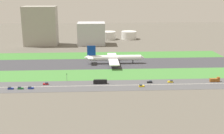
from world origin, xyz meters
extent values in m
plane|color=#5B564C|center=(0.00, 0.00, 0.00)|extent=(800.00, 800.00, 0.00)
cube|color=#38383D|center=(0.00, 0.00, 0.05)|extent=(280.00, 46.00, 0.10)
cube|color=#3D7A33|center=(0.00, 41.00, 0.05)|extent=(280.00, 36.00, 0.10)
cube|color=#427F38|center=(0.00, -41.00, 0.05)|extent=(280.00, 36.00, 0.10)
cube|color=#4C4C4F|center=(0.00, -73.00, 0.05)|extent=(280.00, 28.00, 0.10)
cube|color=silver|center=(0.00, -73.00, 0.11)|extent=(266.00, 0.50, 0.01)
cylinder|color=white|center=(8.47, 0.00, 6.30)|extent=(56.00, 6.00, 6.00)
cone|color=white|center=(38.47, 0.00, 6.30)|extent=(4.00, 5.70, 5.70)
cone|color=white|center=(-22.03, 0.00, 7.10)|extent=(5.00, 5.40, 5.40)
cube|color=navy|center=(-16.53, 0.00, 14.30)|extent=(9.00, 0.80, 11.00)
cube|color=white|center=(-17.53, 0.00, 7.30)|extent=(6.00, 16.00, 0.60)
cube|color=white|center=(6.47, 15.00, 5.10)|extent=(10.00, 26.00, 1.00)
cylinder|color=gray|center=(7.47, 9.00, 2.90)|extent=(5.00, 3.20, 3.20)
cube|color=white|center=(6.47, -15.00, 5.10)|extent=(10.00, 26.00, 1.00)
cylinder|color=gray|center=(7.47, -9.00, 2.90)|extent=(5.00, 3.20, 3.20)
cylinder|color=black|center=(28.07, 0.00, 1.70)|extent=(1.00, 1.00, 3.20)
cylinder|color=black|center=(4.47, 3.50, 1.70)|extent=(1.00, 1.00, 3.20)
cylinder|color=black|center=(4.47, -3.50, 1.70)|extent=(1.00, 1.00, 3.20)
cube|color=navy|center=(-64.04, -78.00, 0.65)|extent=(4.40, 1.80, 1.10)
cube|color=#333D4C|center=(-64.84, -78.00, 1.65)|extent=(2.20, 1.66, 0.90)
cube|color=yellow|center=(51.64, -68.00, 0.65)|extent=(4.40, 1.80, 1.10)
cube|color=#333D4C|center=(52.44, -68.00, 1.65)|extent=(2.20, 1.66, 0.90)
cube|color=black|center=(-8.38, -68.00, 1.60)|extent=(11.60, 2.50, 3.00)
cube|color=black|center=(-8.28, -68.00, 3.35)|extent=(10.80, 2.30, 0.50)
cube|color=yellow|center=(25.31, -78.00, 0.65)|extent=(4.40, 1.80, 1.10)
cube|color=#333D4C|center=(24.51, -78.00, 1.65)|extent=(2.20, 1.66, 0.90)
cube|color=navy|center=(-79.91, -78.00, 0.65)|extent=(4.40, 1.80, 1.10)
cube|color=#333D4C|center=(-80.71, -78.00, 1.65)|extent=(2.20, 1.66, 0.90)
cube|color=brown|center=(90.35, -68.00, 1.50)|extent=(8.40, 2.50, 2.80)
cube|color=brown|center=(93.55, -68.00, 3.50)|extent=(2.00, 2.30, 1.20)
cube|color=#B2191E|center=(-54.01, -68.00, 0.65)|extent=(4.40, 1.80, 1.10)
cube|color=#333D4C|center=(-53.21, -68.00, 1.65)|extent=(2.20, 1.66, 0.90)
cube|color=#19662D|center=(-72.20, -78.00, 0.65)|extent=(4.40, 1.80, 1.10)
cube|color=#333D4C|center=(-73.00, -78.00, 1.65)|extent=(2.20, 1.66, 0.90)
cube|color=black|center=(33.71, -68.00, 0.65)|extent=(4.40, 1.80, 1.10)
cube|color=#333D4C|center=(34.51, -68.00, 1.65)|extent=(2.20, 1.66, 0.90)
cylinder|color=#4C4C51|center=(-37.05, -60.00, 3.10)|extent=(0.24, 0.24, 6.00)
cube|color=black|center=(-37.05, -60.00, 6.70)|extent=(0.36, 0.36, 1.20)
sphere|color=#19D826|center=(-37.05, -60.20, 7.00)|extent=(0.24, 0.24, 0.24)
cube|color=#9E998E|center=(-90.00, 114.00, 27.49)|extent=(46.13, 28.34, 54.99)
cube|color=#B2B2B7|center=(-18.13, 114.00, 15.91)|extent=(39.18, 31.10, 31.82)
cylinder|color=silver|center=(-22.66, 159.00, 9.00)|extent=(18.91, 18.91, 18.00)
cylinder|color=silver|center=(8.61, 159.00, 6.22)|extent=(23.28, 23.28, 12.45)
cylinder|color=silver|center=(41.78, 159.00, 6.28)|extent=(24.35, 24.35, 12.56)
camera|label=1|loc=(-11.20, -295.73, 76.05)|focal=45.49mm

